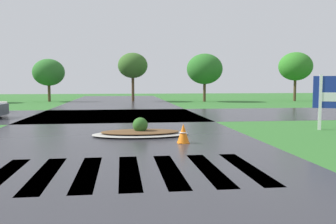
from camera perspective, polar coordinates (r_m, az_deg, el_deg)
The scene contains 6 objects.
asphalt_roadway at distance 13.11m, azimuth -8.58°, elevation -3.99°, with size 9.86×80.00×0.01m, color #2B2B30.
asphalt_cross_road at distance 22.04m, azimuth -8.08°, elevation -0.47°, with size 90.00×8.88×0.01m, color #2B2B30.
crosswalk_stripes at distance 8.18m, azimuth -9.33°, elevation -9.30°, with size 6.75×3.21×0.01m.
median_island at distance 13.45m, azimuth -4.38°, elevation -3.19°, with size 3.55×1.83×0.68m.
traffic_cone at distance 11.77m, azimuth 2.42°, elevation -3.43°, with size 0.41×0.41×0.64m.
background_treeline at distance 37.30m, azimuth -11.38°, elevation 6.88°, with size 47.31×5.53×5.12m.
Camera 1 is at (0.30, -2.96, 1.97)m, focal length 38.74 mm.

